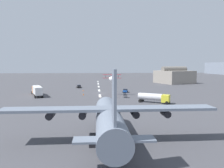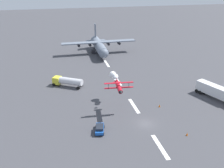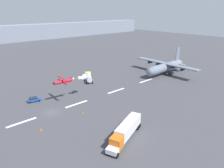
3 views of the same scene
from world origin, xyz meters
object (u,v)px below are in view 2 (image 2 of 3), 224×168
stunt_biplane_red (116,80)px  traffic_cone_far (160,106)px  fuel_tanker_truck (67,81)px  traffic_cone_near (187,134)px  airport_staff_sedan (100,128)px  semi_truck_orange (218,92)px  cargo_transport_plane (99,46)px

stunt_biplane_red → traffic_cone_far: size_ratio=16.85×
fuel_tanker_truck → traffic_cone_near: size_ratio=12.59×
stunt_biplane_red → traffic_cone_near: 22.15m
stunt_biplane_red → airport_staff_sedan: (-12.05, 6.59, -6.00)m
semi_truck_orange → cargo_transport_plane: bearing=26.0°
traffic_cone_near → airport_staff_sedan: bearing=72.4°
stunt_biplane_red → cargo_transport_plane: bearing=-5.0°
semi_truck_orange → airport_staff_sedan: 35.51m
cargo_transport_plane → stunt_biplane_red: (-45.17, 3.95, 3.40)m
cargo_transport_plane → fuel_tanker_truck: cargo_transport_plane is taller
cargo_transport_plane → traffic_cone_far: 50.50m
fuel_tanker_truck → cargo_transport_plane: bearing=-26.9°
stunt_biplane_red → semi_truck_orange: size_ratio=0.89×
stunt_biplane_red → fuel_tanker_truck: (13.89, 11.95, -5.06)m
semi_truck_orange → traffic_cone_near: (-13.41, 16.53, -1.75)m
stunt_biplane_red → traffic_cone_far: bearing=-114.1°
cargo_transport_plane → traffic_cone_far: cargo_transport_plane is taller
stunt_biplane_red → traffic_cone_far: 13.38m
stunt_biplane_red → airport_staff_sedan: bearing=151.3°
traffic_cone_near → traffic_cone_far: same height
cargo_transport_plane → semi_truck_orange: (-49.55, -24.12, -1.29)m
semi_truck_orange → airport_staff_sedan: size_ratio=3.28×
cargo_transport_plane → semi_truck_orange: 55.12m
fuel_tanker_truck → traffic_cone_near: bearing=-143.5°
semi_truck_orange → airport_staff_sedan: (-7.67, 34.65, -1.31)m
traffic_cone_near → semi_truck_orange: bearing=-50.9°
semi_truck_orange → fuel_tanker_truck: bearing=65.5°
traffic_cone_near → fuel_tanker_truck: bearing=36.5°
airport_staff_sedan → fuel_tanker_truck: bearing=11.7°
semi_truck_orange → fuel_tanker_truck: semi_truck_orange is taller
semi_truck_orange → traffic_cone_far: (-0.40, 17.34, -1.75)m
cargo_transport_plane → fuel_tanker_truck: size_ratio=3.41×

